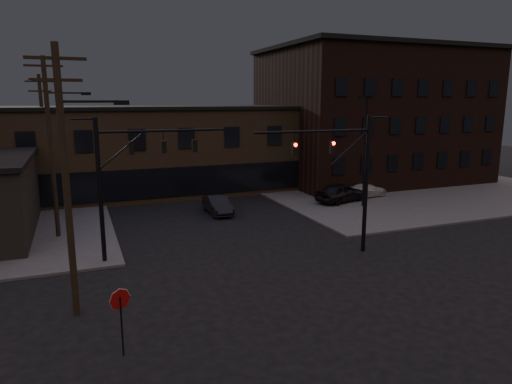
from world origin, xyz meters
The scene contains 15 objects.
ground centered at (0.00, 0.00, 0.00)m, with size 140.00×140.00×0.00m, color black.
sidewalk_ne centered at (22.00, 22.00, 0.07)m, with size 30.00×30.00×0.15m, color #474744.
building_row centered at (0.00, 28.00, 4.00)m, with size 40.00×12.00×8.00m, color brown.
building_right centered at (22.00, 26.00, 7.00)m, with size 22.00×16.00×14.00m, color black.
traffic_signal_near centered at (5.36, 4.50, 4.93)m, with size 7.12×0.24×8.00m.
traffic_signal_far centered at (-6.72, 8.00, 5.01)m, with size 7.12×0.24×8.00m.
stop_sign centered at (-8.00, -1.99, 1.84)m, with size 0.72×0.33×2.48m.
utility_pole_near centered at (-9.43, 2.00, 5.87)m, with size 3.70×0.28×11.00m.
utility_pole_mid centered at (-10.44, 14.00, 6.13)m, with size 3.70×0.28×11.50m.
utility_pole_far centered at (-11.50, 26.00, 5.78)m, with size 2.20×0.28×11.00m.
lot_light_a centered at (13.00, 14.00, 5.51)m, with size 1.50×0.28×9.14m.
lot_light_b centered at (19.00, 19.00, 5.51)m, with size 1.50×0.28×9.14m.
parked_car_lot_a centered at (12.10, 15.98, 0.98)m, with size 1.97×4.90×1.67m, color black.
parked_car_lot_b centered at (15.50, 16.98, 0.75)m, with size 1.68×4.14×1.20m, color silver.
car_crossing centered at (1.09, 16.53, 0.71)m, with size 1.51×4.33×1.43m, color black.
Camera 1 is at (-9.04, -17.35, 8.84)m, focal length 32.00 mm.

